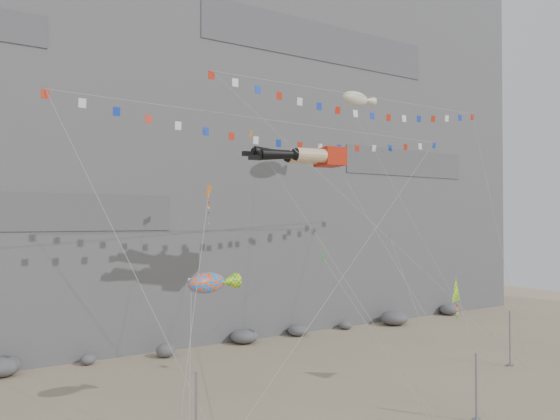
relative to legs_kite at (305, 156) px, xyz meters
name	(u,v)px	position (x,y,z in m)	size (l,w,h in m)	color
ground	(368,392)	(0.32, -6.79, -16.29)	(120.00, 120.00, 0.00)	gray
cliff	(183,103)	(0.32, 25.21, 8.71)	(80.00, 28.00, 50.00)	slate
talus_boulders	(244,337)	(0.32, 10.21, -15.69)	(60.00, 3.00, 1.20)	#5B5B5F
anchor_pole_left	(196,420)	(-13.77, -10.83, -14.11)	(0.12, 0.12, 4.36)	gray
anchor_pole_center	(476,387)	(1.88, -14.07, -14.37)	(0.12, 0.12, 3.85)	gray
anchor_pole_right	(510,338)	(14.01, -7.83, -14.15)	(0.12, 0.12, 4.29)	gray
legs_kite	(305,156)	(0.00, 0.00, 0.00)	(8.12, 15.79, 21.23)	#B81F0B
flag_banner_upper	(289,123)	(-1.15, 0.45, 2.52)	(35.27, 12.36, 24.32)	#B81F0B
flag_banner_lower	(364,96)	(4.38, -1.85, 4.78)	(26.44, 7.63, 24.36)	#B81F0B
harlequin_kite	(209,192)	(-9.94, -3.93, -3.24)	(6.08, 8.34, 15.93)	red
fish_windsock	(207,283)	(-10.61, -5.11, -8.59)	(5.29, 6.20, 9.70)	#F94B0C
delta_kite	(458,294)	(5.48, -9.85, -9.85)	(4.35, 5.83, 8.85)	yellow
blimp_windsock	(355,99)	(8.23, 3.71, 6.08)	(6.02, 12.50, 25.42)	beige
small_kite_a	(253,138)	(-3.10, 2.57, 1.44)	(4.16, 15.98, 23.89)	orange
small_kite_b	(390,239)	(7.89, -1.04, -6.45)	(5.59, 10.97, 15.08)	#671BA1
small_kite_c	(324,259)	(-1.64, -4.52, -7.56)	(1.09, 10.34, 13.14)	green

